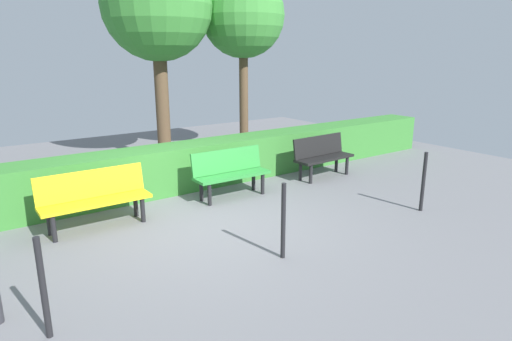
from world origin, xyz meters
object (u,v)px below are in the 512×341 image
object	(u,v)px
bench_green	(230,171)
bench_yellow	(94,196)
bench_black	(322,155)
tree_mid	(157,7)
tree_near	(243,17)

from	to	relation	value
bench_green	bench_yellow	xyz separation A→B (m)	(2.42, 0.04, 0.00)
bench_black	tree_mid	xyz separation A→B (m)	(2.14, -3.16, 3.05)
bench_yellow	tree_mid	xyz separation A→B (m)	(-2.56, -3.19, 3.05)
bench_green	tree_mid	xyz separation A→B (m)	(-0.13, -3.15, 3.05)
bench_green	tree_near	bearing A→B (deg)	-127.19
bench_black	bench_yellow	bearing A→B (deg)	-2.03
tree_mid	bench_black	bearing A→B (deg)	124.17
bench_green	bench_yellow	distance (m)	2.42
bench_yellow	bench_green	bearing A→B (deg)	-179.08
bench_yellow	tree_near	world-z (taller)	tree_near
bench_yellow	tree_near	size ratio (longest dim) A/B	0.36
tree_near	bench_black	bearing A→B (deg)	91.75
bench_black	tree_mid	world-z (taller)	tree_mid
bench_green	bench_yellow	size ratio (longest dim) A/B	0.90
bench_black	bench_yellow	world-z (taller)	same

